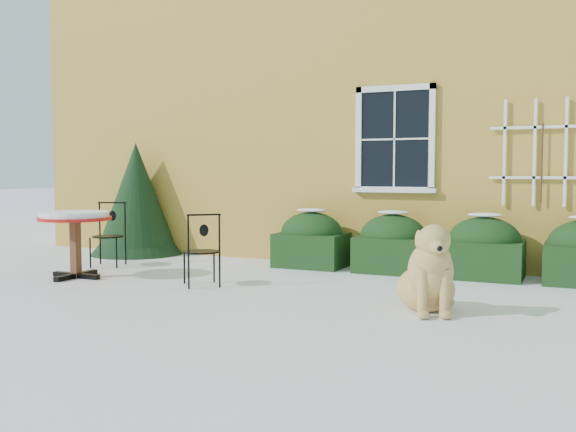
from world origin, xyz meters
The scene contains 8 objects.
ground centered at (0.00, 0.00, 0.00)m, with size 80.00×80.00×0.00m, color white.
house centered at (0.00, 7.00, 3.22)m, with size 12.40×8.40×6.40m.
hedge_row centered at (1.65, 2.55, 0.40)m, with size 4.95×0.80×0.91m.
evergreen_shrub centered at (-3.75, 2.68, 0.80)m, with size 1.65×1.65×2.00m.
bistro_table centered at (-2.89, 0.20, 0.77)m, with size 1.00×1.00×0.93m.
patio_chair_near centered at (-0.93, 0.37, 0.48)m, with size 0.59×0.59×0.95m.
patio_chair_far centered at (-3.23, 1.31, 0.50)m, with size 0.57×0.56×1.00m.
dog centered at (2.07, 0.01, 0.39)m, with size 0.84×1.07×0.98m.
Camera 1 is at (3.47, -6.66, 1.49)m, focal length 40.00 mm.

